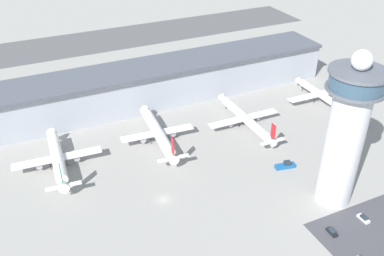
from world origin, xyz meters
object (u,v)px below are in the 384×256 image
(service_truck_fuel, at_px, (362,123))
(car_white_wagon, at_px, (364,218))
(control_tower, at_px, (346,132))
(service_truck_catering, at_px, (285,166))
(airplane_gate_charlie, at_px, (57,158))
(airplane_gate_foxtrot, at_px, (319,94))
(airplane_gate_echo, at_px, (245,118))
(car_red_hatchback, at_px, (332,232))
(airplane_gate_delta, at_px, (158,133))

(service_truck_fuel, xyz_separation_m, car_white_wagon, (-44.08, -46.94, -0.26))
(control_tower, height_order, service_truck_fuel, control_tower)
(control_tower, relative_size, service_truck_catering, 6.71)
(control_tower, relative_size, airplane_gate_charlie, 1.39)
(service_truck_catering, height_order, car_white_wagon, service_truck_catering)
(airplane_gate_charlie, relative_size, airplane_gate_foxtrot, 1.12)
(airplane_gate_charlie, xyz_separation_m, airplane_gate_echo, (81.28, -3.26, -0.70))
(airplane_gate_echo, bearing_deg, airplane_gate_charlie, 177.70)
(service_truck_catering, bearing_deg, airplane_gate_foxtrot, 39.01)
(airplane_gate_charlie, xyz_separation_m, car_red_hatchback, (72.31, -71.83, -4.10))
(service_truck_catering, distance_m, car_white_wagon, 35.20)
(control_tower, relative_size, car_white_wagon, 12.16)
(airplane_gate_charlie, distance_m, airplane_gate_echo, 81.34)
(airplane_gate_delta, distance_m, airplane_gate_echo, 40.17)
(service_truck_fuel, bearing_deg, control_tower, -143.78)
(car_red_hatchback, bearing_deg, airplane_gate_delta, 113.19)
(airplane_gate_charlie, bearing_deg, control_tower, -34.94)
(airplane_gate_foxtrot, height_order, service_truck_catering, airplane_gate_foxtrot)
(service_truck_fuel, height_order, car_white_wagon, service_truck_fuel)
(control_tower, distance_m, car_red_hatchback, 32.20)
(airplane_gate_charlie, height_order, airplane_gate_foxtrot, airplane_gate_charlie)
(airplane_gate_delta, relative_size, service_truck_fuel, 6.91)
(control_tower, relative_size, airplane_gate_foxtrot, 1.56)
(airplane_gate_delta, xyz_separation_m, car_white_wagon, (44.53, -72.05, -4.13))
(airplane_gate_delta, distance_m, airplane_gate_foxtrot, 84.98)
(airplane_gate_echo, bearing_deg, service_truck_fuel, -23.65)
(airplane_gate_delta, relative_size, airplane_gate_echo, 0.95)
(airplane_gate_echo, distance_m, service_truck_catering, 33.82)
(airplane_gate_delta, height_order, service_truck_catering, airplane_gate_delta)
(airplane_gate_charlie, relative_size, airplane_gate_echo, 0.88)
(service_truck_catering, xyz_separation_m, car_white_wagon, (6.45, -34.61, -0.37))
(control_tower, bearing_deg, service_truck_fuel, 36.22)
(airplane_gate_charlie, height_order, airplane_gate_echo, airplane_gate_charlie)
(airplane_gate_foxtrot, relative_size, service_truck_fuel, 5.74)
(control_tower, height_order, car_red_hatchback, control_tower)
(service_truck_fuel, relative_size, car_red_hatchback, 1.46)
(control_tower, relative_size, car_red_hatchback, 13.06)
(airplane_gate_charlie, bearing_deg, service_truck_catering, -24.93)
(airplane_gate_echo, bearing_deg, control_tower, -87.53)
(airplane_gate_echo, relative_size, service_truck_fuel, 7.26)
(control_tower, bearing_deg, airplane_gate_foxtrot, 54.40)
(control_tower, height_order, car_white_wagon, control_tower)
(car_white_wagon, bearing_deg, service_truck_catering, 100.56)
(airplane_gate_foxtrot, distance_m, service_truck_catering, 60.45)
(airplane_gate_charlie, distance_m, service_truck_catering, 87.60)
(airplane_gate_charlie, bearing_deg, car_white_wagon, -39.80)
(airplane_gate_charlie, xyz_separation_m, airplane_gate_foxtrot, (126.27, 1.10, -0.34))
(service_truck_fuel, xyz_separation_m, car_red_hatchback, (-57.60, -47.27, -0.31))
(airplane_gate_charlie, bearing_deg, airplane_gate_echo, -2.30)
(service_truck_catering, bearing_deg, airplane_gate_delta, 135.48)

